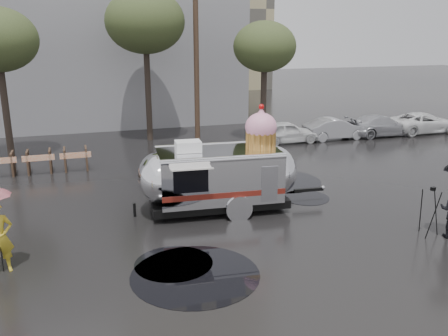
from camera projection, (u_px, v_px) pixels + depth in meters
name	position (u px, v px, depth m)	size (l,w,h in m)	color
ground	(237.00, 255.00, 12.95)	(120.00, 120.00, 0.00)	black
puddles	(245.00, 222.00, 15.22)	(8.50, 9.64, 0.01)	black
grey_building	(66.00, 22.00, 31.95)	(22.00, 12.00, 13.00)	slate
utility_pole	(196.00, 56.00, 25.20)	(1.60, 0.28, 9.00)	#473323
tree_mid	(145.00, 22.00, 24.92)	(4.20, 4.20, 8.03)	#382D26
tree_right	(265.00, 47.00, 25.18)	(3.36, 3.36, 6.42)	#382D26
barricade_row	(39.00, 161.00, 20.32)	(4.30, 0.80, 1.00)	#473323
parked_cars	(363.00, 125.00, 27.15)	(13.20, 1.90, 1.50)	silver
airstream_trailer	(221.00, 174.00, 15.94)	(6.78, 2.73, 3.66)	silver
tripod	(431.00, 207.00, 14.00)	(0.60, 0.62, 1.52)	black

